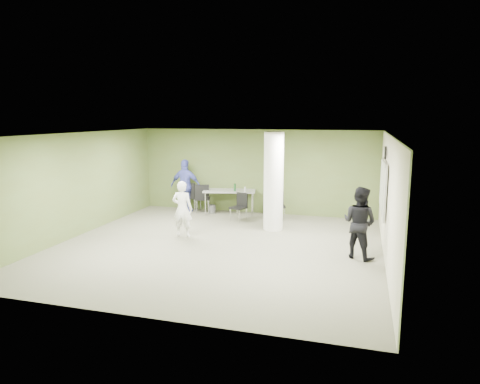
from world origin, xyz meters
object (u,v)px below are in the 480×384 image
(folding_table, at_px, (230,192))
(man_black, at_px, (359,223))
(woman_white, at_px, (182,209))
(man_blue, at_px, (186,186))
(chair_back_left, at_px, (191,194))

(folding_table, distance_m, man_black, 5.42)
(folding_table, height_order, woman_white, woman_white)
(woman_white, relative_size, man_black, 0.92)
(man_blue, bearing_deg, woman_white, 109.43)
(folding_table, relative_size, man_blue, 1.01)
(chair_back_left, height_order, man_blue, man_blue)
(folding_table, xyz_separation_m, chair_back_left, (-1.41, 0.04, -0.17))
(folding_table, height_order, chair_back_left, folding_table)
(chair_back_left, relative_size, woman_white, 0.66)
(chair_back_left, relative_size, man_black, 0.60)
(woman_white, xyz_separation_m, man_black, (4.61, -0.54, 0.07))
(chair_back_left, bearing_deg, folding_table, -172.61)
(chair_back_left, distance_m, man_black, 6.60)
(chair_back_left, distance_m, woman_white, 3.13)
(chair_back_left, height_order, man_black, man_black)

